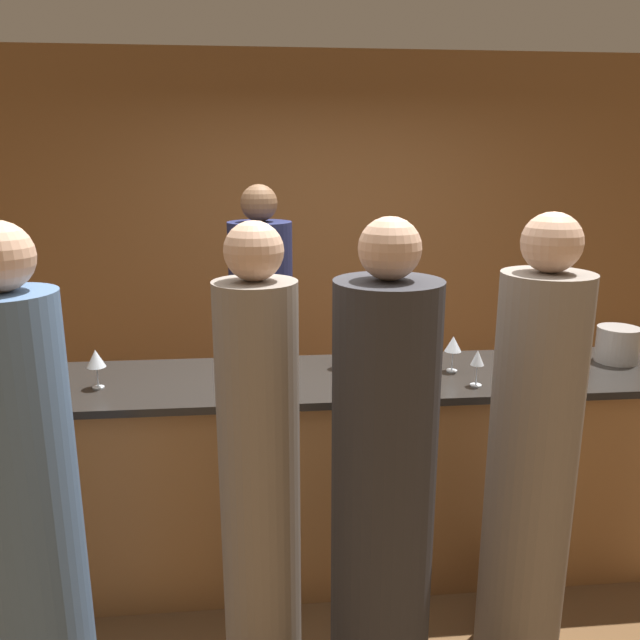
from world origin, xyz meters
TOP-DOWN VIEW (x-y plane):
  - ground_plane at (0.00, 0.00)m, footprint 14.00×14.00m
  - back_wall at (0.00, 2.10)m, footprint 8.00×0.06m
  - bar_counter at (0.00, 0.00)m, footprint 3.16×0.67m
  - bartender at (-0.47, 0.75)m, footprint 0.37×0.37m
  - guest_0 at (-1.28, -0.77)m, footprint 0.34×0.34m
  - guest_2 at (-0.48, -0.74)m, footprint 0.29×0.29m
  - guest_3 at (0.57, -0.66)m, footprint 0.34×0.34m
  - guest_4 at (-0.05, -0.83)m, footprint 0.37×0.37m
  - wine_bottle_0 at (-0.05, 0.14)m, footprint 0.08×0.08m
  - ice_bucket at (1.33, 0.08)m, footprint 0.21×0.21m
  - wine_glass_0 at (0.50, -0.19)m, footprint 0.06×0.06m
  - wine_glass_1 at (0.45, 0.01)m, footprint 0.08×0.08m
  - wine_glass_2 at (0.27, -0.10)m, footprint 0.07×0.07m
  - wine_glass_3 at (0.73, -0.28)m, footprint 0.06×0.06m
  - wine_glass_4 at (1.05, -0.09)m, footprint 0.07×0.07m
  - wine_glass_5 at (0.70, -0.15)m, footprint 0.07×0.07m
  - wine_glass_6 at (-1.20, -0.06)m, footprint 0.08×0.08m

SIDE VIEW (x-z plane):
  - ground_plane at x=0.00m, z-range 0.00..0.00m
  - bar_counter at x=0.00m, z-range 0.00..1.01m
  - guest_4 at x=-0.05m, z-range -0.07..1.76m
  - guest_3 at x=0.57m, z-range -0.06..1.77m
  - guest_0 at x=-1.28m, z-range -0.06..1.77m
  - guest_2 at x=-0.48m, z-range -0.05..1.76m
  - bartender at x=-0.47m, z-range -0.07..1.81m
  - ice_bucket at x=1.33m, z-range 1.01..1.19m
  - wine_glass_3 at x=0.73m, z-range 1.04..1.20m
  - wine_glass_2 at x=0.27m, z-range 1.05..1.20m
  - wine_bottle_0 at x=-0.05m, z-range 0.98..1.27m
  - wine_glass_0 at x=0.50m, z-range 1.05..1.22m
  - wine_glass_4 at x=1.05m, z-range 1.06..1.23m
  - wine_glass_5 at x=0.70m, z-range 1.06..1.23m
  - wine_glass_1 at x=0.45m, z-range 1.05..1.23m
  - wine_glass_6 at x=-1.20m, z-range 1.05..1.23m
  - back_wall at x=0.00m, z-range 0.00..2.80m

